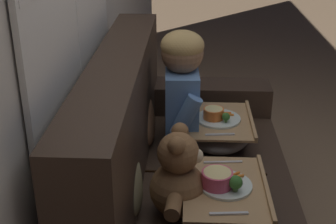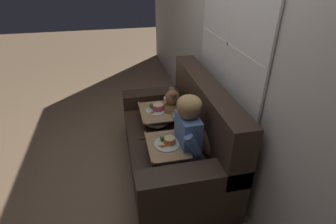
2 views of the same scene
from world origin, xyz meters
name	(u,v)px [view 1 (image 1 of 2)]	position (x,y,z in m)	size (l,w,h in m)	color
couch	(178,187)	(0.00, 0.08, 0.35)	(1.68, 0.91, 1.00)	#38281E
throw_pillow_behind_child	(143,112)	(0.31, 0.27, 0.60)	(0.36, 0.17, 0.37)	#B2754C
throw_pillow_behind_teddy	(128,176)	(-0.31, 0.27, 0.60)	(0.33, 0.16, 0.34)	tan
child_figure	(182,84)	(0.31, 0.07, 0.77)	(0.43, 0.22, 0.61)	#5B84BC
teddy_bear	(179,179)	(-0.31, 0.06, 0.60)	(0.42, 0.29, 0.38)	brown
lap_tray_child	(218,130)	(0.31, -0.12, 0.51)	(0.45, 0.36, 0.20)	slate
lap_tray_teddy	(225,198)	(-0.31, -0.12, 0.51)	(0.47, 0.34, 0.21)	slate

